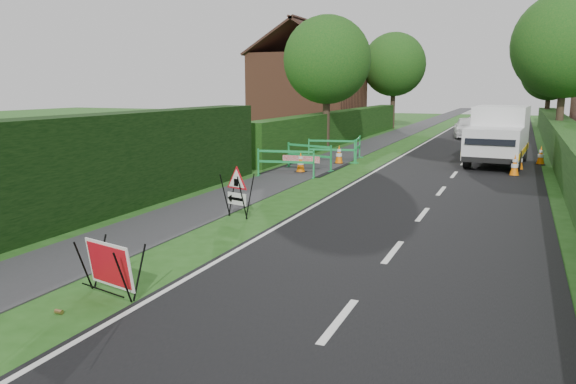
% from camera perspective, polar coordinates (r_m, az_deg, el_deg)
% --- Properties ---
extents(ground, '(120.00, 120.00, 0.00)m').
position_cam_1_polar(ground, '(10.95, -3.48, -6.15)').
color(ground, '#214D16').
rests_on(ground, ground).
extents(road_surface, '(6.00, 90.00, 0.02)m').
position_cam_1_polar(road_surface, '(44.58, 19.79, 5.95)').
color(road_surface, black).
rests_on(road_surface, ground).
extents(footpath, '(2.00, 90.00, 0.02)m').
position_cam_1_polar(footpath, '(45.17, 12.77, 6.37)').
color(footpath, '#2D2D30').
rests_on(footpath, ground).
extents(hedge_west_near, '(1.10, 18.00, 2.50)m').
position_cam_1_polar(hedge_west_near, '(13.82, -22.52, -3.41)').
color(hedge_west_near, black).
rests_on(hedge_west_near, ground).
extents(hedge_west_far, '(1.00, 24.00, 1.80)m').
position_cam_1_polar(hedge_west_far, '(33.00, 5.44, 5.09)').
color(hedge_west_far, '#14380F').
rests_on(hedge_west_far, ground).
extents(hedge_east, '(1.20, 50.00, 1.50)m').
position_cam_1_polar(hedge_east, '(25.68, 26.51, 2.45)').
color(hedge_east, '#14380F').
rests_on(hedge_east, ground).
extents(house_west, '(7.50, 7.40, 7.88)m').
position_cam_1_polar(house_west, '(42.04, 2.14, 10.27)').
color(house_west, brown).
rests_on(house_west, ground).
extents(tree_nw, '(4.40, 4.40, 6.70)m').
position_cam_1_polar(tree_nw, '(28.95, 3.98, 13.23)').
color(tree_nw, '#2D2116').
rests_on(tree_nw, ground).
extents(tree_ne, '(5.20, 5.20, 7.79)m').
position_cam_1_polar(tree_ne, '(31.53, 26.41, 13.22)').
color(tree_ne, '#2D2116').
rests_on(tree_ne, ground).
extents(tree_fw, '(4.80, 4.80, 7.24)m').
position_cam_1_polar(tree_fw, '(44.41, 10.72, 12.61)').
color(tree_fw, '#2D2116').
rests_on(tree_fw, ground).
extents(tree_fe, '(4.20, 4.20, 6.33)m').
position_cam_1_polar(tree_fe, '(47.46, 25.09, 10.94)').
color(tree_fe, '#2D2116').
rests_on(tree_fe, ground).
extents(red_rect_sign, '(1.10, 0.82, 0.85)m').
position_cam_1_polar(red_rect_sign, '(8.99, -17.69, -7.16)').
color(red_rect_sign, black).
rests_on(red_rect_sign, ground).
extents(triangle_sign, '(0.91, 0.91, 1.08)m').
position_cam_1_polar(triangle_sign, '(13.63, -5.33, 0.41)').
color(triangle_sign, black).
rests_on(triangle_sign, ground).
extents(works_van, '(2.40, 5.33, 2.37)m').
position_cam_1_polar(works_van, '(24.69, 20.62, 5.54)').
color(works_van, silver).
rests_on(works_van, ground).
extents(traffic_cone_0, '(0.38, 0.38, 0.79)m').
position_cam_1_polar(traffic_cone_0, '(21.71, 22.04, 2.53)').
color(traffic_cone_0, black).
rests_on(traffic_cone_0, ground).
extents(traffic_cone_1, '(0.38, 0.38, 0.79)m').
position_cam_1_polar(traffic_cone_1, '(23.40, 22.44, 3.04)').
color(traffic_cone_1, black).
rests_on(traffic_cone_1, ground).
extents(traffic_cone_2, '(0.38, 0.38, 0.79)m').
position_cam_1_polar(traffic_cone_2, '(25.30, 24.30, 3.42)').
color(traffic_cone_2, black).
rests_on(traffic_cone_2, ground).
extents(traffic_cone_3, '(0.38, 0.38, 0.79)m').
position_cam_1_polar(traffic_cone_3, '(20.97, 1.29, 3.05)').
color(traffic_cone_3, black).
rests_on(traffic_cone_3, ground).
extents(traffic_cone_4, '(0.38, 0.38, 0.79)m').
position_cam_1_polar(traffic_cone_4, '(23.47, 5.21, 3.82)').
color(traffic_cone_4, black).
rests_on(traffic_cone_4, ground).
extents(ped_barrier_0, '(2.09, 0.73, 1.00)m').
position_cam_1_polar(ped_barrier_0, '(19.82, -0.23, 3.31)').
color(ped_barrier_0, green).
rests_on(ped_barrier_0, ground).
extents(ped_barrier_1, '(2.08, 0.86, 1.00)m').
position_cam_1_polar(ped_barrier_1, '(21.73, 2.17, 3.95)').
color(ped_barrier_1, green).
rests_on(ped_barrier_1, ground).
extents(ped_barrier_2, '(2.09, 0.79, 1.00)m').
position_cam_1_polar(ped_barrier_2, '(23.79, 4.52, 4.50)').
color(ped_barrier_2, green).
rests_on(ped_barrier_2, ground).
extents(ped_barrier_3, '(0.68, 2.09, 1.00)m').
position_cam_1_polar(ped_barrier_3, '(24.61, 7.06, 4.66)').
color(ped_barrier_3, green).
rests_on(ped_barrier_3, ground).
extents(redwhite_plank, '(1.50, 0.07, 0.25)m').
position_cam_1_polar(redwhite_plank, '(21.48, 1.33, 2.18)').
color(redwhite_plank, red).
rests_on(redwhite_plank, ground).
extents(litter_can, '(0.12, 0.07, 0.07)m').
position_cam_1_polar(litter_can, '(8.73, -22.24, -11.40)').
color(litter_can, '#BF7F4C').
rests_on(litter_can, ground).
extents(hatchback_car, '(2.00, 4.01, 1.31)m').
position_cam_1_polar(hatchback_car, '(37.27, 17.74, 6.28)').
color(hatchback_car, white).
rests_on(hatchback_car, ground).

